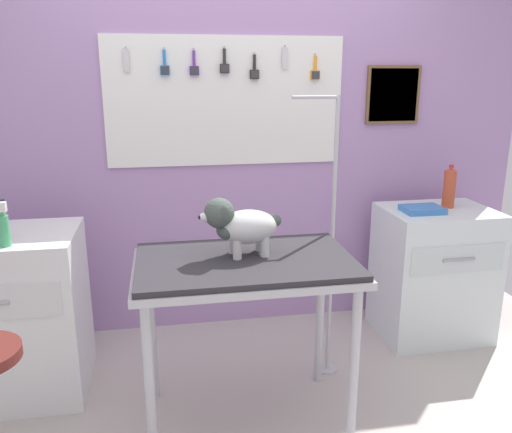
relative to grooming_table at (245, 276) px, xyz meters
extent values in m
cube|color=#A781B8|center=(0.08, 1.10, 0.38)|extent=(4.00, 0.06, 2.30)
cube|color=white|center=(0.05, 1.07, 0.74)|extent=(1.49, 0.02, 0.79)
cylinder|color=gray|center=(-0.54, 1.06, 1.06)|extent=(0.01, 0.02, 0.01)
cube|color=silver|center=(-0.54, 1.05, 0.99)|extent=(0.03, 0.01, 0.13)
cylinder|color=gray|center=(-0.32, 1.06, 1.06)|extent=(0.01, 0.02, 0.01)
cylinder|color=blue|center=(-0.32, 1.05, 1.00)|extent=(0.02, 0.02, 0.09)
cube|color=blue|center=(-0.32, 1.05, 0.93)|extent=(0.06, 0.02, 0.06)
cube|color=#333338|center=(-0.32, 1.03, 0.93)|extent=(0.05, 0.01, 0.05)
cylinder|color=gray|center=(-0.14, 1.06, 1.05)|extent=(0.01, 0.02, 0.01)
cylinder|color=#673295|center=(-0.14, 1.05, 1.00)|extent=(0.02, 0.02, 0.09)
cube|color=#673295|center=(-0.14, 1.05, 0.93)|extent=(0.06, 0.02, 0.06)
cube|color=#333338|center=(-0.14, 1.03, 0.93)|extent=(0.05, 0.01, 0.05)
cylinder|color=gray|center=(0.04, 1.06, 1.07)|extent=(0.01, 0.02, 0.01)
cylinder|color=#252623|center=(0.04, 1.05, 1.01)|extent=(0.02, 0.02, 0.09)
cube|color=#252623|center=(0.04, 1.05, 0.94)|extent=(0.06, 0.02, 0.06)
cube|color=#333338|center=(0.04, 1.03, 0.94)|extent=(0.05, 0.01, 0.05)
cylinder|color=gray|center=(0.23, 1.06, 1.03)|extent=(0.01, 0.02, 0.01)
cylinder|color=black|center=(0.23, 1.05, 0.98)|extent=(0.02, 0.02, 0.09)
cube|color=black|center=(0.23, 1.05, 0.91)|extent=(0.06, 0.02, 0.06)
cube|color=#333338|center=(0.23, 1.03, 0.91)|extent=(0.05, 0.01, 0.05)
cylinder|color=gray|center=(0.42, 1.06, 1.08)|extent=(0.01, 0.02, 0.01)
cube|color=silver|center=(0.42, 1.05, 1.00)|extent=(0.03, 0.01, 0.13)
cylinder|color=gray|center=(0.62, 1.06, 1.03)|extent=(0.01, 0.02, 0.01)
cylinder|color=orange|center=(0.62, 1.05, 0.97)|extent=(0.02, 0.02, 0.09)
cube|color=orange|center=(0.62, 1.05, 0.90)|extent=(0.06, 0.02, 0.06)
cube|color=#333338|center=(0.62, 1.03, 0.90)|extent=(0.05, 0.01, 0.05)
cube|color=brown|center=(1.16, 1.06, 0.77)|extent=(0.37, 0.02, 0.38)
cube|color=#A27F48|center=(1.16, 1.06, 0.77)|extent=(0.33, 0.01, 0.34)
cylinder|color=#B7B7BC|center=(-0.45, -0.26, -0.37)|extent=(0.04, 0.04, 0.79)
cylinder|color=#B7B7BC|center=(0.45, -0.26, -0.37)|extent=(0.04, 0.04, 0.79)
cylinder|color=#B7B7BC|center=(-0.45, 0.26, -0.37)|extent=(0.04, 0.04, 0.79)
cylinder|color=#B7B7BC|center=(0.45, 0.26, -0.37)|extent=(0.04, 0.04, 0.79)
cube|color=#B7B7BC|center=(0.00, 0.00, 0.04)|extent=(1.03, 0.65, 0.03)
cube|color=#2B292E|center=(0.00, 0.00, 0.07)|extent=(1.00, 0.63, 0.03)
cylinder|color=#B7B7BC|center=(0.53, 0.34, -0.76)|extent=(0.11, 0.11, 0.01)
cylinder|color=#B7B7BC|center=(0.53, 0.34, 0.02)|extent=(0.02, 0.02, 1.58)
cylinder|color=#B7B7BC|center=(0.41, 0.34, 0.80)|extent=(0.24, 0.02, 0.02)
cylinder|color=silver|center=(-0.04, 0.00, 0.13)|extent=(0.04, 0.04, 0.09)
cylinder|color=silver|center=(-0.05, 0.08, 0.13)|extent=(0.04, 0.04, 0.09)
cylinder|color=silver|center=(0.09, 0.01, 0.13)|extent=(0.04, 0.04, 0.09)
cylinder|color=silver|center=(0.09, 0.10, 0.13)|extent=(0.04, 0.04, 0.09)
ellipsoid|color=silver|center=(0.02, 0.05, 0.23)|extent=(0.30, 0.20, 0.16)
ellipsoid|color=#45514A|center=(-0.08, 0.04, 0.22)|extent=(0.11, 0.13, 0.09)
sphere|color=#45514A|center=(-0.11, 0.04, 0.30)|extent=(0.14, 0.14, 0.14)
ellipsoid|color=silver|center=(-0.17, 0.03, 0.29)|extent=(0.07, 0.06, 0.05)
sphere|color=black|center=(-0.20, 0.03, 0.29)|extent=(0.02, 0.02, 0.02)
ellipsoid|color=#45514A|center=(-0.09, -0.02, 0.31)|extent=(0.04, 0.03, 0.08)
ellipsoid|color=#45514A|center=(-0.11, 0.10, 0.31)|extent=(0.04, 0.03, 0.08)
sphere|color=#45514A|center=(0.15, 0.06, 0.25)|extent=(0.06, 0.06, 0.06)
cube|color=silver|center=(-1.21, 0.46, -0.32)|extent=(0.80, 0.56, 0.89)
cube|color=silver|center=(1.34, 0.67, -0.34)|extent=(0.68, 0.52, 0.85)
cube|color=silver|center=(1.34, 0.41, -0.15)|extent=(0.60, 0.01, 0.17)
cylinder|color=#99999E|center=(1.34, 0.40, -0.15)|extent=(0.20, 0.02, 0.02)
cylinder|color=#40A266|center=(-1.11, 0.26, 0.20)|extent=(0.06, 0.06, 0.15)
cylinder|color=#40A266|center=(-1.11, 0.26, 0.28)|extent=(0.02, 0.02, 0.02)
cube|color=silver|center=(-1.11, 0.26, 0.32)|extent=(0.05, 0.03, 0.04)
cylinder|color=#DD556B|center=(-1.15, 0.36, 0.19)|extent=(0.06, 0.06, 0.14)
cylinder|color=#B7462B|center=(1.42, 0.71, 0.20)|extent=(0.08, 0.08, 0.24)
cone|color=#B7462B|center=(1.42, 0.71, 0.33)|extent=(0.08, 0.08, 0.02)
cylinder|color=red|center=(1.42, 0.71, 0.35)|extent=(0.03, 0.03, 0.02)
cube|color=#3C79C7|center=(1.20, 0.62, 0.10)|extent=(0.24, 0.18, 0.04)
camera|label=1|loc=(-0.35, -2.24, 0.92)|focal=36.53mm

